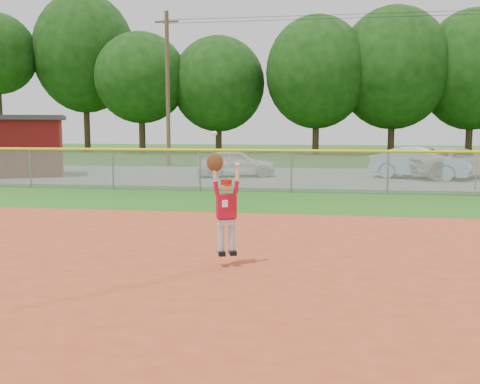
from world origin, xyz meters
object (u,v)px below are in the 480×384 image
car_blue (420,163)px  ballplayer (225,205)px  utility_shed (23,145)px  car_white_a (236,163)px  car_white_b (455,162)px

car_blue → ballplayer: 17.19m
utility_shed → car_white_a: bearing=6.5°
car_blue → utility_shed: bearing=115.9°
car_white_a → ballplayer: ballplayer is taller
car_white_b → ballplayer: bearing=128.8°
car_white_b → ballplayer: (-7.57, -16.78, 0.34)m
utility_shed → ballplayer: bearing=-50.2°
car_white_b → utility_shed: 19.98m
car_white_b → ballplayer: 18.41m
car_white_b → ballplayer: size_ratio=2.47×
utility_shed → car_blue: bearing=4.3°
car_white_a → utility_shed: (-9.92, -1.13, 0.80)m
utility_shed → ballplayer: (12.30, -14.75, -0.39)m
ballplayer → utility_shed: bearing=129.8°
car_white_a → car_white_b: size_ratio=0.73×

